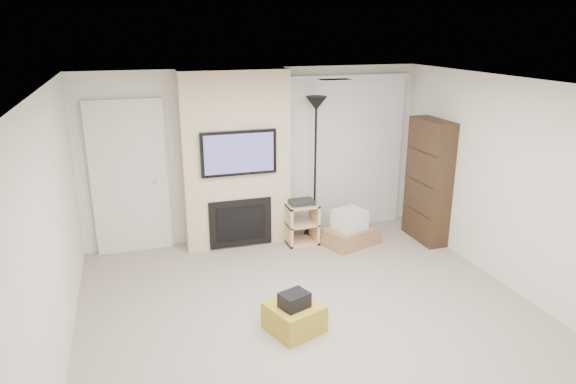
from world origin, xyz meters
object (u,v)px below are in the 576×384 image
object	(u,v)px
box_stack	(349,231)
bookshelf	(428,181)
ottoman	(294,317)
floor_lamp	(316,128)
av_stand	(301,220)

from	to	relation	value
box_stack	bookshelf	world-z (taller)	bookshelf
ottoman	bookshelf	size ratio (longest dim) A/B	0.28
floor_lamp	box_stack	size ratio (longest dim) A/B	2.29
ottoman	av_stand	size ratio (longest dim) A/B	0.76
floor_lamp	av_stand	distance (m)	1.36
bookshelf	box_stack	bearing A→B (deg)	171.32
ottoman	bookshelf	bearing A→B (deg)	33.70
floor_lamp	bookshelf	bearing A→B (deg)	-23.37
av_stand	bookshelf	distance (m)	1.93
ottoman	box_stack	distance (m)	2.43
box_stack	bookshelf	xyz separation A→B (m)	(1.15, -0.18, 0.70)
ottoman	floor_lamp	xyz separation A→B (m)	(1.11, 2.41, 1.50)
floor_lamp	box_stack	world-z (taller)	floor_lamp
ottoman	bookshelf	xyz separation A→B (m)	(2.63, 1.75, 0.75)
floor_lamp	av_stand	xyz separation A→B (m)	(-0.29, -0.24, -1.31)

